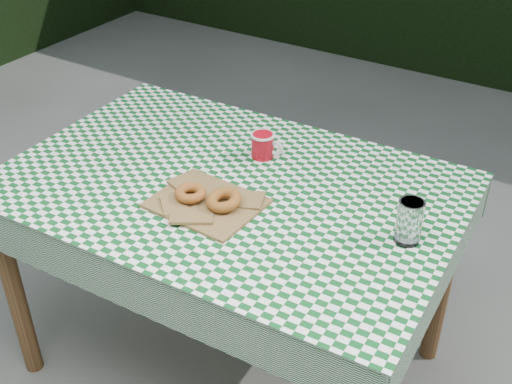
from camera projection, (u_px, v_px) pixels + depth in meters
ground at (220, 349)px, 2.37m from camera, size 60.00×60.00×0.00m
table at (231, 281)px, 2.12m from camera, size 1.34×0.92×0.75m
tablecloth at (229, 184)px, 1.91m from camera, size 1.36×0.94×0.01m
paper_bag at (207, 202)px, 1.81m from camera, size 0.31×0.25×0.02m
bagel_front at (190, 193)px, 1.81m from camera, size 0.09×0.09×0.03m
bagel_back at (224, 200)px, 1.78m from camera, size 0.14×0.14×0.03m
coffee_mug at (263, 145)px, 2.02m from camera, size 0.16×0.16×0.08m
drinking_glass at (409, 221)px, 1.64m from camera, size 0.07×0.07×0.12m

